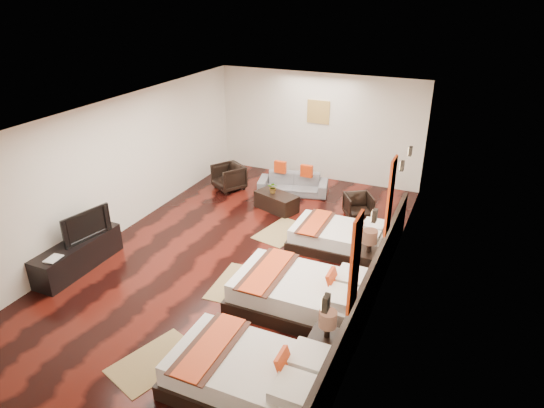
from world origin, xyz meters
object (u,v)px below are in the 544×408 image
at_px(armchair_left, 229,177).
at_px(coffee_table, 276,202).
at_px(tv, 84,224).
at_px(tv_console, 78,255).
at_px(bed_near, 250,374).
at_px(bed_far, 339,238).
at_px(table_plant, 273,187).
at_px(bed_mid, 302,294).
at_px(figurine, 100,218).
at_px(nightstand_b, 367,262).
at_px(book, 48,258).
at_px(armchair_right, 358,206).
at_px(nightstand_a, 326,347).
at_px(sofa, 293,184).

xyz_separation_m(armchair_left, coffee_table, (1.61, -0.65, -0.12)).
bearing_deg(tv, tv_console, 178.19).
height_order(bed_near, bed_far, bed_near).
distance_m(tv_console, table_plant, 4.43).
relative_size(bed_near, bed_mid, 0.94).
distance_m(bed_near, coffee_table, 5.48).
relative_size(bed_mid, figurine, 5.87).
bearing_deg(figurine, bed_near, -25.88).
distance_m(tv_console, coffee_table, 4.46).
bearing_deg(nightstand_b, figurine, -166.86).
relative_size(nightstand_b, tv_console, 0.53).
distance_m(book, figurine, 1.31).
xyz_separation_m(tv, armchair_right, (4.13, 3.98, -0.56)).
height_order(nightstand_a, tv_console, nightstand_a).
bearing_deg(bed_near, nightstand_b, 76.79).
relative_size(bed_far, armchair_left, 2.61).
relative_size(bed_mid, tv, 2.26).
xyz_separation_m(tv, table_plant, (2.20, 3.60, -0.29)).
relative_size(nightstand_a, nightstand_b, 0.95).
xyz_separation_m(sofa, coffee_table, (-0.00, -1.05, -0.05)).
height_order(bed_mid, nightstand_a, nightstand_a).
bearing_deg(bed_mid, bed_far, 90.12).
xyz_separation_m(bed_far, table_plant, (-1.95, 1.17, 0.30)).
bearing_deg(bed_mid, coffee_table, 119.65).
height_order(bed_mid, armchair_left, bed_mid).
relative_size(nightstand_b, tv, 0.99).
bearing_deg(armchair_left, tv_console, -67.37).
relative_size(bed_mid, bed_far, 1.18).
distance_m(bed_mid, tv_console, 4.23).
distance_m(bed_far, table_plant, 2.29).
xyz_separation_m(tv_console, sofa, (2.34, 4.84, -0.03)).
relative_size(bed_far, book, 6.35).
distance_m(nightstand_a, figurine, 5.11).
bearing_deg(book, sofa, 66.84).
xyz_separation_m(armchair_left, armchair_right, (3.44, -0.25, -0.05)).
bearing_deg(nightstand_b, tv, -161.69).
height_order(bed_mid, tv, tv).
bearing_deg(book, armchair_right, 49.06).
bearing_deg(armchair_left, figurine, -69.01).
relative_size(figurine, armchair_left, 0.53).
bearing_deg(table_plant, bed_far, -30.95).
xyz_separation_m(bed_far, armchair_right, (-0.02, 1.54, 0.03)).
relative_size(bed_far, nightstand_b, 1.93).
relative_size(nightstand_a, coffee_table, 0.91).
distance_m(tv, coffee_table, 4.30).
bearing_deg(book, tv, 86.57).
xyz_separation_m(bed_mid, armchair_left, (-3.47, 3.91, 0.04)).
bearing_deg(nightstand_a, tv, 171.28).
distance_m(nightstand_a, sofa, 5.98).
xyz_separation_m(nightstand_b, table_plant, (-2.70, 1.98, 0.20)).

